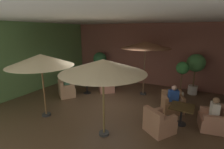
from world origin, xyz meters
TOP-DOWN VIEW (x-y plane):
  - ground_plane at (0.00, 0.00)m, footprint 9.10×8.48m
  - wall_back_brick at (0.00, 4.20)m, footprint 9.10×0.08m
  - wall_left_accent at (-4.51, 0.00)m, footprint 0.08×8.48m
  - ceiling_slab at (0.00, 0.00)m, footprint 9.10×8.48m
  - cafe_table_front_left at (-1.84, 1.11)m, footprint 0.73×0.73m
  - armchair_front_left_north at (-1.01, 1.80)m, footprint 1.03×1.02m
  - armchair_front_left_east at (-2.48, 0.26)m, footprint 1.06×1.04m
  - cafe_table_front_right at (2.84, 0.17)m, footprint 0.80×0.80m
  - armchair_front_right_north at (2.41, 1.08)m, footprint 1.00×0.97m
  - armchair_front_right_east at (2.27, -0.68)m, footprint 1.06×1.07m
  - armchair_front_right_south at (3.84, 0.34)m, footprint 0.92×0.91m
  - patio_umbrella_tall_red at (0.80, -1.62)m, footprint 2.49×2.49m
  - patio_umbrella_center_beige at (0.80, 2.32)m, footprint 2.39×2.39m
  - patio_umbrella_near_wall at (-1.78, -1.61)m, footprint 2.32×2.32m
  - potted_tree_left_corner at (-2.50, 3.48)m, footprint 0.85×0.85m
  - potted_tree_mid_left at (2.53, 2.52)m, footprint 0.57×0.57m
  - potted_tree_mid_right at (3.02, 3.56)m, footprint 0.88×0.88m
  - patron_blue_shirt at (3.80, 0.33)m, footprint 0.28×0.37m
  - patron_by_window at (2.43, 1.05)m, footprint 0.43×0.35m
  - patron_with_friend at (-2.46, 0.29)m, footprint 0.45×0.42m
  - iced_drink_cup at (-1.87, 1.10)m, footprint 0.08×0.08m
  - open_laptop at (-1.74, 1.08)m, footprint 0.35×0.29m

SIDE VIEW (x-z plane):
  - ground_plane at x=0.00m, z-range -0.02..0.00m
  - armchair_front_right_south at x=3.84m, z-range -0.09..0.69m
  - armchair_front_right_north at x=2.41m, z-range -0.09..0.71m
  - armchair_front_right_east at x=2.27m, z-range -0.10..0.73m
  - armchair_front_left_east at x=-2.48m, z-range -0.10..0.72m
  - armchair_front_left_north at x=-1.01m, z-range -0.12..0.80m
  - cafe_table_front_left at x=-1.84m, z-range 0.17..0.84m
  - cafe_table_front_right at x=2.84m, z-range 0.19..0.86m
  - patron_with_friend at x=-2.46m, z-range 0.41..1.00m
  - open_laptop at x=-1.74m, z-range 0.62..0.82m
  - iced_drink_cup at x=-1.87m, z-range 0.67..0.78m
  - patron_by_window at x=2.43m, z-range 0.41..1.05m
  - patron_blue_shirt at x=3.80m, z-range 0.38..1.08m
  - potted_tree_mid_left at x=2.53m, z-range 0.37..2.18m
  - potted_tree_left_corner at x=-2.50m, z-range 0.39..2.22m
  - potted_tree_mid_right at x=3.02m, z-range 0.42..2.48m
  - wall_back_brick at x=0.00m, z-range 0.00..3.57m
  - wall_left_accent at x=-4.51m, z-range 0.00..3.57m
  - patio_umbrella_near_wall at x=-1.78m, z-range 0.96..3.34m
  - patio_umbrella_tall_red at x=0.80m, z-range 0.99..3.38m
  - patio_umbrella_center_beige at x=0.80m, z-range 1.15..3.82m
  - ceiling_slab at x=0.00m, z-range 3.57..3.63m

